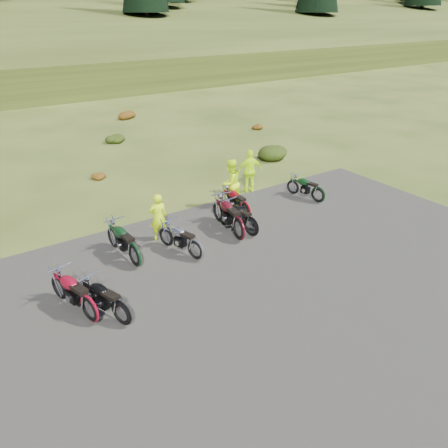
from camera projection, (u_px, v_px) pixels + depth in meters
ground at (213, 265)px, 13.40m from camera, size 300.00×300.00×0.00m
gravel_pad at (252, 297)px, 11.92m from camera, size 20.00×12.00×0.04m
shrub_4 at (97, 175)px, 19.93m from camera, size 0.77×0.77×0.45m
shrub_5 at (114, 137)px, 25.27m from camera, size 1.03×1.03×0.61m
shrub_6 at (126, 113)px, 30.62m from camera, size 1.30×1.30×0.77m
shrub_7 at (274, 150)px, 22.61m from camera, size 1.56×1.56×0.92m
shrub_8 at (255, 126)px, 28.09m from camera, size 0.77×0.77×0.45m
motorcycle_0 at (123, 325)px, 10.89m from camera, size 1.29×2.07×1.03m
motorcycle_1 at (92, 322)px, 11.00m from camera, size 1.24×2.25×1.12m
motorcycle_2 at (136, 266)px, 13.33m from camera, size 0.90×2.24×1.15m
motorcycle_3 at (196, 260)px, 13.67m from camera, size 1.17×2.10×1.04m
motorcycle_4 at (239, 240)px, 14.85m from camera, size 1.09×2.43×1.23m
motorcycle_5 at (251, 236)px, 15.08m from camera, size 0.91×2.06×1.04m
motorcycle_6 at (245, 220)px, 16.24m from camera, size 0.70×1.99×1.03m
motorcycle_7 at (317, 203)px, 17.65m from camera, size 0.99×1.95×0.97m
person_middle at (158, 218)px, 14.49m from camera, size 0.67×0.51×1.65m
person_right_a at (231, 184)px, 16.93m from camera, size 1.06×0.91×1.90m
person_right_b at (250, 171)px, 18.31m from camera, size 1.15×0.77×1.82m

